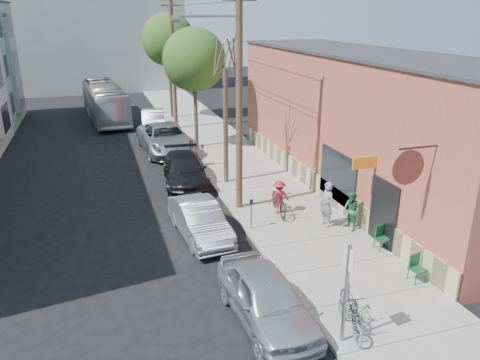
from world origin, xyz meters
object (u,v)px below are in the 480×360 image
object	(u,v)px
tree_leafy_mid	(194,60)
patio_chair_b	(418,269)
utility_pole_near	(238,88)
car_3	(166,139)
car_0	(266,298)
car_4	(153,121)
parked_bike_a	(350,305)
bus	(105,102)
car_1	(200,220)
cyclist	(279,197)
patio_chair_a	(382,239)
parking_meter_far	(203,151)
sign_post	(347,285)
tree_bare	(226,127)
patron_grey	(327,204)
parking_meter_near	(251,209)
tree_leafy_far	(168,40)
parked_bike_b	(351,316)
patron_green	(351,211)
car_2	(185,170)

from	to	relation	value
tree_leafy_mid	patio_chair_b	world-z (taller)	tree_leafy_mid
utility_pole_near	car_3	distance (m)	11.22
car_0	car_4	xyz separation A→B (m)	(-0.03, 23.87, 0.01)
parked_bike_a	bus	distance (m)	30.14
car_1	car_3	distance (m)	12.22
cyclist	patio_chair_a	bearing A→B (deg)	115.12
parking_meter_far	car_3	xyz separation A→B (m)	(-1.45, 3.88, -0.12)
sign_post	tree_bare	size ratio (longest dim) A/B	0.50
patron_grey	utility_pole_near	bearing A→B (deg)	-145.37
parking_meter_far	car_3	size ratio (longest dim) A/B	0.20
parking_meter_near	tree_leafy_far	bearing A→B (deg)	88.58
cyclist	car_0	xyz separation A→B (m)	(-3.07, -6.67, -0.13)
utility_pole_near	car_0	distance (m)	9.24
parked_bike_b	patron_green	bearing A→B (deg)	69.67
parking_meter_far	parked_bike_a	bearing A→B (deg)	-87.20
utility_pole_near	parked_bike_a	xyz separation A→B (m)	(0.59, -8.67, -4.76)
car_2	car_3	bearing A→B (deg)	95.65
patron_grey	car_3	xyz separation A→B (m)	(-4.40, 13.05, -0.22)
sign_post	bus	xyz separation A→B (m)	(-4.78, 30.37, -0.36)
patio_chair_b	parked_bike_a	size ratio (longest dim) A/B	0.53
utility_pole_near	parked_bike_a	world-z (taller)	utility_pole_near
utility_pole_near	cyclist	world-z (taller)	utility_pole_near
patron_grey	car_2	world-z (taller)	patron_grey
tree_bare	tree_leafy_mid	bearing A→B (deg)	90.00
tree_bare	car_3	world-z (taller)	tree_bare
patron_grey	patio_chair_a	bearing A→B (deg)	13.16
car_4	patron_grey	bearing A→B (deg)	-71.48
patio_chair_b	car_0	size ratio (longest dim) A/B	0.20
parked_bike_b	car_3	xyz separation A→B (m)	(-1.95, 19.23, 0.25)
car_3	patron_green	bearing A→B (deg)	-72.92
parked_bike_b	car_0	distance (m)	2.33
patron_green	cyclist	xyz separation A→B (m)	(-2.08, 2.39, -0.06)
tree_bare	patio_chair_a	world-z (taller)	tree_bare
patron_grey	patio_chair_b	bearing A→B (deg)	1.25
utility_pole_near	tree_leafy_far	size ratio (longest dim) A/B	1.22
patron_grey	car_2	bearing A→B (deg)	-156.68
tree_leafy_mid	bus	size ratio (longest dim) A/B	0.70
tree_leafy_mid	car_2	distance (m)	8.25
patio_chair_b	car_4	size ratio (longest dim) A/B	0.19
patio_chair_b	patron_grey	distance (m)	4.72
parking_meter_near	bus	xyz separation A→B (m)	(-4.68, 23.22, 0.49)
sign_post	patio_chair_a	bearing A→B (deg)	46.46
car_2	car_0	bearing A→B (deg)	-84.35
tree_leafy_far	patron_grey	bearing A→B (deg)	-83.99
parking_meter_far	car_4	world-z (taller)	car_4
parked_bike_a	utility_pole_near	bearing A→B (deg)	104.39
car_3	parked_bike_b	bearing A→B (deg)	-87.75
car_2	patio_chair_b	bearing A→B (deg)	-59.79
patron_grey	car_4	distance (m)	19.47
parking_meter_near	patio_chair_b	size ratio (longest dim) A/B	1.41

